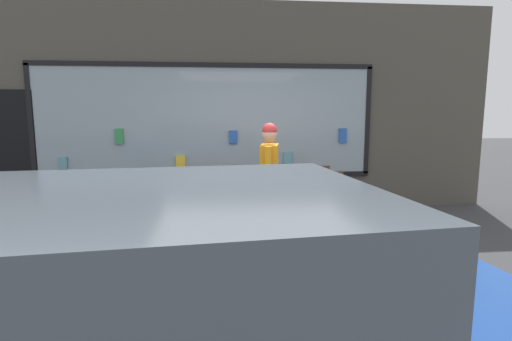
{
  "coord_description": "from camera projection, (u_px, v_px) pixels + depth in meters",
  "views": [
    {
      "loc": [
        -0.52,
        -4.66,
        1.75
      ],
      "look_at": [
        0.06,
        0.98,
        0.91
      ],
      "focal_mm": 28.0,
      "sensor_mm": 36.0,
      "label": 1
    }
  ],
  "objects": [
    {
      "name": "small_dog",
      "position": [
        242.0,
        226.0,
        5.08
      ],
      "size": [
        0.26,
        0.55,
        0.44
      ],
      "rotation": [
        0.0,
        0.0,
        1.67
      ],
      "color": "black",
      "rests_on": "ground_plane"
    },
    {
      "name": "display_table_main",
      "position": [
        250.0,
        181.0,
        5.95
      ],
      "size": [
        2.65,
        0.75,
        0.89
      ],
      "color": "brown",
      "rests_on": "ground_plane"
    },
    {
      "name": "ground_plane",
      "position": [
        259.0,
        255.0,
        4.9
      ],
      "size": [
        40.0,
        40.0,
        0.0
      ],
      "primitive_type": "plane",
      "color": "#38383A"
    },
    {
      "name": "parked_car",
      "position": [
        113.0,
        340.0,
        1.77
      ],
      "size": [
        4.35,
        2.18,
        1.41
      ],
      "rotation": [
        0.0,
        0.0,
        0.1
      ],
      "color": "navy",
      "rests_on": "ground_plane"
    },
    {
      "name": "shopfront_facade",
      "position": [
        240.0,
        110.0,
        6.98
      ],
      "size": [
        8.85,
        0.29,
        3.6
      ],
      "color": "#4C473D",
      "rests_on": "ground_plane"
    },
    {
      "name": "person_browsing",
      "position": [
        269.0,
        174.0,
        5.32
      ],
      "size": [
        0.3,
        0.63,
        1.6
      ],
      "rotation": [
        0.0,
        0.0,
        1.37
      ],
      "color": "black",
      "rests_on": "ground_plane"
    }
  ]
}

